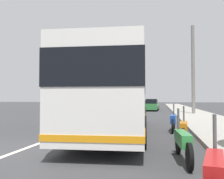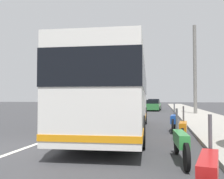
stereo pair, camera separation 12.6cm
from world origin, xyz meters
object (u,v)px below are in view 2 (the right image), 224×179
(coach_bus, at_px, (119,92))
(car_behind_bus, at_px, (153,104))
(utility_pole, at_px, (195,70))
(motorcycle_by_tree, at_px, (209,175))
(motorcycle_angled, at_px, (174,121))
(car_ahead_same_lane, at_px, (153,105))
(motorcycle_far_end, at_px, (183,129))
(motorcycle_nearest_curb, at_px, (181,142))
(car_oncoming, at_px, (119,104))

(coach_bus, height_order, car_behind_bus, coach_bus)
(coach_bus, xyz_separation_m, utility_pole, (13.53, -4.98, 2.46))
(motorcycle_by_tree, distance_m, utility_pole, 21.76)
(coach_bus, bearing_deg, motorcycle_angled, -77.06)
(motorcycle_by_tree, distance_m, car_ahead_same_lane, 28.97)
(motorcycle_far_end, xyz_separation_m, car_ahead_same_lane, (23.47, 2.00, 0.22))
(motorcycle_nearest_curb, xyz_separation_m, car_behind_bus, (34.81, 1.95, 0.25))
(motorcycle_by_tree, bearing_deg, motorcycle_angled, 12.85)
(coach_bus, bearing_deg, motorcycle_by_tree, -164.73)
(motorcycle_angled, height_order, utility_pole, utility_pole)
(motorcycle_by_tree, relative_size, utility_pole, 0.25)
(motorcycle_far_end, distance_m, car_ahead_same_lane, 23.56)
(motorcycle_nearest_curb, relative_size, car_behind_bus, 0.52)
(car_ahead_same_lane, distance_m, car_behind_bus, 8.59)
(motorcycle_far_end, height_order, motorcycle_angled, motorcycle_angled)
(motorcycle_by_tree, distance_m, motorcycle_far_end, 5.44)
(motorcycle_nearest_curb, height_order, motorcycle_angled, motorcycle_angled)
(motorcycle_far_end, relative_size, car_behind_bus, 0.46)
(motorcycle_by_tree, xyz_separation_m, car_behind_bus, (37.49, 2.15, 0.24))
(motorcycle_angled, bearing_deg, car_behind_bus, 8.91)
(coach_bus, bearing_deg, motorcycle_far_end, -134.30)
(car_behind_bus, bearing_deg, motorcycle_by_tree, 178.85)
(motorcycle_nearest_curb, relative_size, utility_pole, 0.27)
(car_ahead_same_lane, xyz_separation_m, utility_pole, (-7.62, -4.31, 3.60))
(motorcycle_far_end, relative_size, car_oncoming, 0.45)
(motorcycle_far_end, xyz_separation_m, motorcycle_angled, (3.05, 0.20, 0.03))
(motorcycle_nearest_curb, height_order, motorcycle_far_end, motorcycle_nearest_curb)
(motorcycle_nearest_curb, relative_size, car_oncoming, 0.50)
(car_oncoming, height_order, car_ahead_same_lane, car_oncoming)
(motorcycle_by_tree, height_order, car_oncoming, car_oncoming)
(motorcycle_by_tree, xyz_separation_m, motorcycle_angled, (8.49, 0.13, 0.02))
(coach_bus, distance_m, utility_pole, 14.62)
(car_oncoming, xyz_separation_m, car_behind_bus, (5.21, -4.65, 0.00))
(car_ahead_same_lane, bearing_deg, motorcycle_angled, -172.06)
(coach_bus, relative_size, motorcycle_nearest_curb, 5.26)
(utility_pole, bearing_deg, motorcycle_angled, 168.96)
(motorcycle_far_end, distance_m, car_behind_bus, 32.13)
(motorcycle_nearest_curb, relative_size, motorcycle_far_end, 1.13)
(motorcycle_angled, relative_size, car_ahead_same_lane, 0.49)
(car_oncoming, bearing_deg, motorcycle_angled, 11.79)
(motorcycle_by_tree, xyz_separation_m, car_oncoming, (32.28, 6.79, 0.24))
(coach_bus, relative_size, motorcycle_far_end, 5.94)
(motorcycle_by_tree, distance_m, car_oncoming, 32.99)
(motorcycle_by_tree, height_order, utility_pole, utility_pole)
(car_oncoming, xyz_separation_m, car_ahead_same_lane, (-3.37, -4.86, -0.04))
(car_behind_bus, bearing_deg, coach_bus, 174.69)
(car_oncoming, bearing_deg, coach_bus, 5.84)
(motorcycle_by_tree, height_order, car_behind_bus, car_behind_bus)
(motorcycle_far_end, bearing_deg, motorcycle_nearest_curb, -179.56)
(coach_bus, xyz_separation_m, car_ahead_same_lane, (21.14, -0.67, -1.14))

